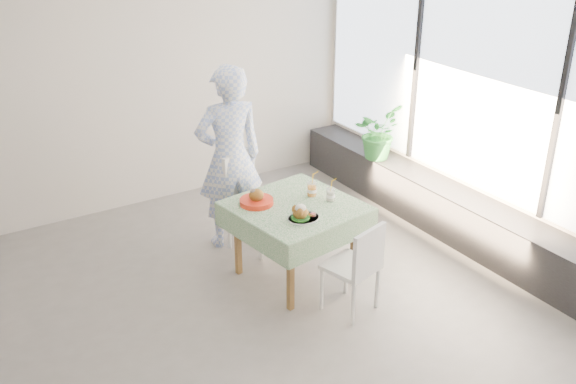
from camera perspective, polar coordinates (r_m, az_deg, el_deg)
floor at (r=5.59m, az=-6.81°, el=-11.05°), size 6.00×6.00×0.00m
wall_back at (r=7.15m, az=-16.20°, el=8.77°), size 6.00×0.02×2.80m
wall_front at (r=3.09m, az=12.85°, el=-12.97°), size 6.00×0.02×2.80m
wall_right at (r=6.63m, az=16.76°, el=7.49°), size 0.02×5.00×2.80m
window_pane at (r=6.55m, az=16.85°, el=9.54°), size 0.01×4.80×2.18m
window_ledge at (r=6.91m, az=14.48°, el=-1.85°), size 0.40×4.80×0.50m
cafe_table at (r=5.87m, az=0.67°, el=-3.64°), size 1.18×1.18×0.74m
chair_far at (r=6.48m, az=-2.91°, el=-2.37°), size 0.61×0.61×0.98m
chair_near at (r=5.55m, az=5.63°, el=-8.09°), size 0.48×0.48×0.84m
diner at (r=6.30m, az=-5.23°, el=3.03°), size 0.73×0.53×1.86m
main_dish at (r=5.47m, az=1.25°, el=-2.02°), size 0.29×0.29×0.15m
juice_cup_orange at (r=5.90m, az=2.13°, el=0.22°), size 0.09×0.09×0.26m
juice_cup_lemonade at (r=5.82m, az=3.81°, el=-0.27°), size 0.08×0.08×0.24m
second_dish at (r=5.75m, az=-2.82°, el=-0.69°), size 0.30×0.30×0.14m
potted_plant at (r=7.42m, az=7.96°, el=5.29°), size 0.72×0.69×0.61m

